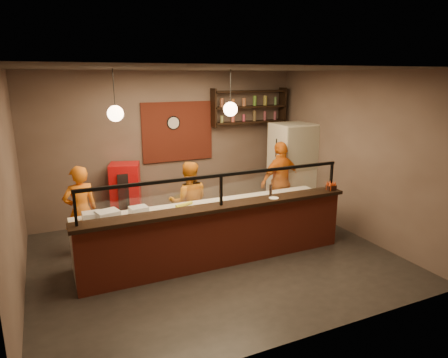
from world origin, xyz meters
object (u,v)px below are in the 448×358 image
red_cooler (126,196)px  pizza_dough (248,199)px  cook_right (281,182)px  pepper_mill (271,191)px  fridge (292,169)px  cook_left (81,211)px  condiment_caddy (331,188)px  cook_mid (189,202)px  wall_clock (173,123)px

red_cooler → pizza_dough: (1.85, -1.93, 0.23)m
cook_right → pepper_mill: (-1.09, -1.37, 0.29)m
pepper_mill → fridge: bearing=47.2°
cook_left → pizza_dough: cook_left is taller
pizza_dough → pepper_mill: (0.18, -0.47, 0.26)m
cook_left → condiment_caddy: 4.51m
cook_left → cook_mid: 1.93m
wall_clock → cook_right: (1.95, -1.34, -1.22)m
pepper_mill → cook_right: bearing=51.5°
cook_left → condiment_caddy: (4.25, -1.48, 0.30)m
cook_left → condiment_caddy: cook_left is taller
wall_clock → cook_mid: bearing=-98.5°
cook_left → red_cooler: cook_left is taller
cook_left → cook_right: size_ratio=0.92×
wall_clock → cook_right: size_ratio=0.17×
cook_left → fridge: 4.67m
cook_left → cook_mid: cook_left is taller
cook_left → cook_right: cook_right is taller
pizza_dough → condiment_caddy: condiment_caddy is taller
cook_left → red_cooler: size_ratio=1.18×
cook_right → fridge: 0.70m
cook_left → pepper_mill: cook_left is taller
cook_left → fridge: fridge is taller
cook_right → pepper_mill: cook_right is taller
pizza_dough → pepper_mill: bearing=-69.3°
fridge → pizza_dough: fridge is taller
cook_mid → wall_clock: bearing=-83.7°
pepper_mill → red_cooler: bearing=130.3°
cook_mid → cook_right: (2.19, 0.24, 0.10)m
red_cooler → pizza_dough: bearing=-29.3°
cook_left → fridge: bearing=172.4°
cook_left → pepper_mill: size_ratio=7.33×
wall_clock → red_cooler: size_ratio=0.22×
condiment_caddy → pepper_mill: (-1.24, 0.09, 0.06)m
red_cooler → pizza_dough: 2.68m
fridge → pizza_dough: size_ratio=3.95×
cook_left → pizza_dough: bearing=149.8°
wall_clock → fridge: size_ratio=0.15×
cook_left → red_cooler: bearing=-146.5°
cook_left → condiment_caddy: bearing=148.6°
wall_clock → pepper_mill: bearing=-72.3°
wall_clock → pizza_dough: size_ratio=0.57×
red_cooler → condiment_caddy: (3.27, -2.49, 0.43)m
fridge → pepper_mill: size_ratio=9.41×
cook_right → fridge: bearing=-151.5°
wall_clock → cook_left: wall_clock is taller
cook_right → pizza_dough: bearing=27.9°
fridge → condiment_caddy: 1.90m
cook_mid → pepper_mill: bearing=149.0°
red_cooler → pizza_dough: size_ratio=2.60×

